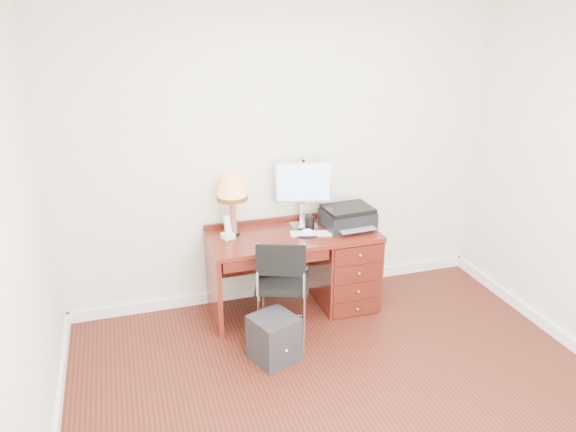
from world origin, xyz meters
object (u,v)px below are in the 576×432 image
object	(u,v)px
printer	(348,217)
phone	(228,231)
equipment_box	(274,338)
chair	(285,279)
leg_lamp	(232,191)
desk	(326,263)
monitor	(303,186)

from	to	relation	value
printer	phone	xyz separation A→B (m)	(-1.09, 0.07, -0.03)
equipment_box	printer	bearing A→B (deg)	17.71
printer	phone	size ratio (longest dim) A/B	2.23
phone	equipment_box	distance (m)	1.02
chair	leg_lamp	bearing A→B (deg)	136.61
desk	printer	bearing A→B (deg)	1.92
printer	equipment_box	xyz separation A→B (m)	(-0.91, -0.72, -0.66)
desk	equipment_box	distance (m)	1.03
chair	equipment_box	world-z (taller)	chair
desk	phone	xyz separation A→B (m)	(-0.89, 0.08, 0.40)
phone	leg_lamp	bearing A→B (deg)	26.44
equipment_box	leg_lamp	bearing A→B (deg)	77.48
printer	phone	distance (m)	1.09
desk	phone	distance (m)	0.98
desk	phone	size ratio (longest dim) A/B	7.20
chair	equipment_box	distance (m)	0.48
monitor	printer	size ratio (longest dim) A/B	1.28
desk	leg_lamp	world-z (taller)	leg_lamp
equipment_box	chair	bearing A→B (deg)	35.99
desk	equipment_box	size ratio (longest dim) A/B	3.98
leg_lamp	chair	bearing A→B (deg)	-63.44
phone	chair	distance (m)	0.69
monitor	phone	size ratio (longest dim) A/B	2.85
printer	chair	bearing A→B (deg)	-152.06
desk	chair	distance (m)	0.72
chair	equipment_box	size ratio (longest dim) A/B	2.45
leg_lamp	chair	size ratio (longest dim) A/B	0.60
desk	chair	bearing A→B (deg)	-139.89
monitor	equipment_box	distance (m)	1.40
desk	monitor	xyz separation A→B (m)	(-0.18, 0.19, 0.71)
equipment_box	desk	bearing A→B (deg)	24.43
phone	chair	bearing A→B (deg)	-73.83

